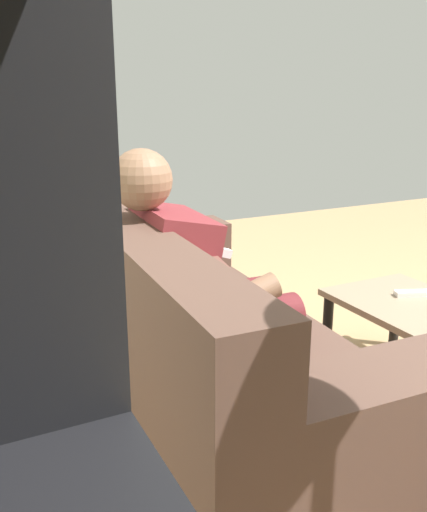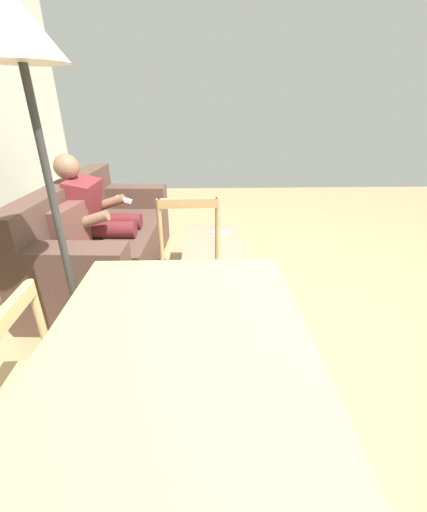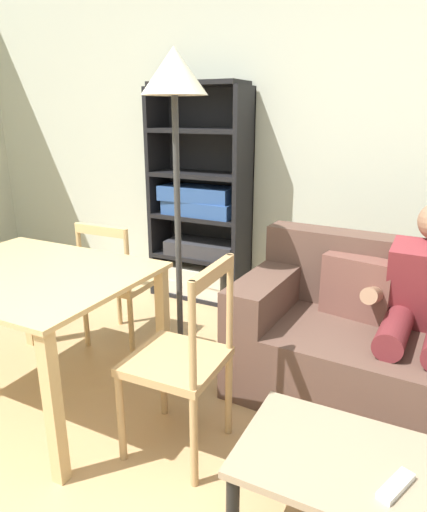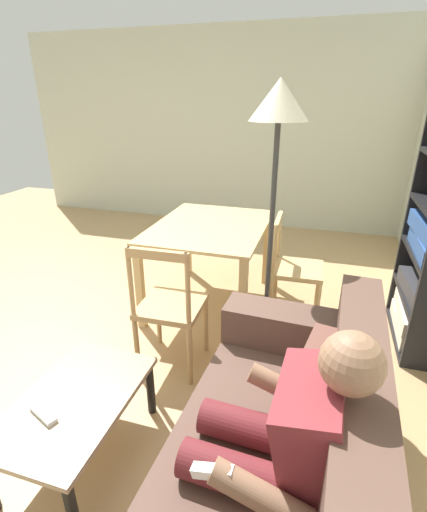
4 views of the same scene
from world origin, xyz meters
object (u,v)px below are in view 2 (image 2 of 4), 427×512
object	(u,v)px
floor_lamp	(26,78)
couch	(101,242)
coffee_table	(214,246)
dining_chair_facing_couch	(190,278)
tv_remote	(221,233)
dining_table	(180,360)
person_lounging	(99,216)

from	to	relation	value
floor_lamp	couch	bearing A→B (deg)	11.20
coffee_table	dining_chair_facing_couch	world-z (taller)	dining_chair_facing_couch
tv_remote	dining_chair_facing_couch	xyz separation A→B (m)	(-0.97, 0.25, 0.08)
dining_table	dining_chair_facing_couch	distance (m)	0.95
coffee_table	dining_table	distance (m)	1.80
couch	dining_chair_facing_couch	size ratio (longest dim) A/B	2.04
couch	floor_lamp	size ratio (longest dim) A/B	1.03
person_lounging	tv_remote	world-z (taller)	person_lounging
floor_lamp	tv_remote	bearing A→B (deg)	-32.59
dining_table	floor_lamp	bearing A→B (deg)	46.95
coffee_table	floor_lamp	world-z (taller)	floor_lamp
coffee_table	dining_table	xyz separation A→B (m)	(-1.76, 0.18, 0.32)
person_lounging	floor_lamp	distance (m)	1.70
coffee_table	tv_remote	xyz separation A→B (m)	(0.14, -0.07, 0.07)
person_lounging	floor_lamp	bearing A→B (deg)	-169.44
tv_remote	dining_chair_facing_couch	size ratio (longest dim) A/B	0.18
couch	dining_chair_facing_couch	distance (m)	1.29
coffee_table	floor_lamp	distance (m)	1.92
tv_remote	floor_lamp	xyz separation A→B (m)	(-1.34, 0.85, 1.21)
dining_table	couch	bearing A→B (deg)	24.70
person_lounging	dining_chair_facing_couch	bearing A→B (deg)	-138.51
couch	person_lounging	size ratio (longest dim) A/B	1.74
tv_remote	dining_table	world-z (taller)	dining_table
couch	tv_remote	xyz separation A→B (m)	(0.02, -1.12, 0.07)
dining_chair_facing_couch	floor_lamp	world-z (taller)	floor_lamp
couch	tv_remote	distance (m)	1.12
dining_chair_facing_couch	dining_table	bearing A→B (deg)	-179.94
couch	floor_lamp	xyz separation A→B (m)	(-1.32, -0.26, 1.28)
couch	floor_lamp	bearing A→B (deg)	-168.80
tv_remote	floor_lamp	distance (m)	1.99
dining_table	dining_chair_facing_couch	world-z (taller)	dining_chair_facing_couch
coffee_table	dining_chair_facing_couch	xyz separation A→B (m)	(-0.83, 0.18, 0.14)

